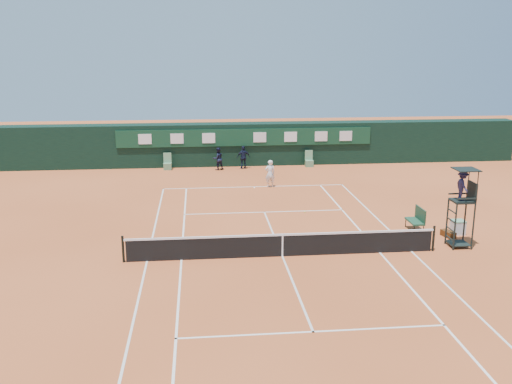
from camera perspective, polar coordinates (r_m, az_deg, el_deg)
The scene contains 14 objects.
ground at distance 23.56m, azimuth 2.65°, elevation -6.44°, with size 90.00×90.00×0.00m, color #C75E2F.
court_lines at distance 23.56m, azimuth 2.65°, elevation -6.43°, with size 11.05×23.85×0.01m.
tennis_net at distance 23.38m, azimuth 2.66°, elevation -5.28°, with size 12.90×0.10×1.10m.
back_wall at distance 41.22m, azimuth -1.14°, elevation 4.84°, with size 40.00×1.65×3.00m.
linesman_chair_left at distance 40.13m, azimuth -8.84°, elevation 2.68°, with size 0.55×0.50×1.15m.
linesman_chair_right at distance 40.82m, azimuth 5.33°, elevation 2.99°, with size 0.55×0.50×1.15m.
umpire_chair at distance 25.43m, azimuth 19.97°, elevation 0.06°, with size 0.96×0.95×3.42m.
player_bench at distance 27.57m, azimuth 15.82°, elevation -2.54°, with size 0.56×1.20×1.10m.
tennis_bag at distance 27.21m, azimuth 18.66°, elevation -4.00°, with size 0.32×0.74×0.28m, color black.
cooler at distance 27.74m, azimuth 19.53°, elevation -3.32°, with size 0.57×0.57×0.65m.
tennis_ball at distance 29.60m, azimuth 4.91°, elevation -2.01°, with size 0.07×0.07×0.07m, color #BBDB33.
player at distance 34.64m, azimuth 1.40°, elevation 1.86°, with size 0.61×0.40×1.67m, color white.
ball_kid_left at distance 39.55m, azimuth -3.83°, elevation 3.34°, with size 0.76×0.59×1.57m, color black.
ball_kid_right at distance 39.86m, azimuth -1.26°, elevation 3.49°, with size 0.94×0.39×1.61m, color black.
Camera 1 is at (-3.30, -21.76, 8.41)m, focal length 40.00 mm.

